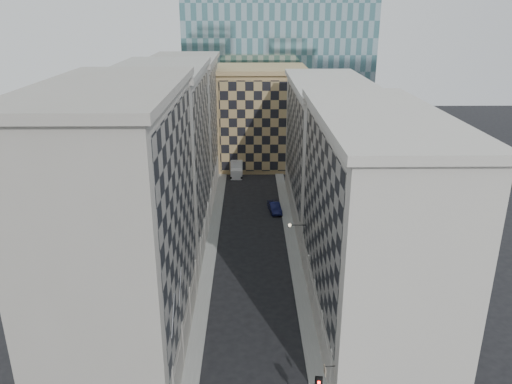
{
  "coord_description": "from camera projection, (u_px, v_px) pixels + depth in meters",
  "views": [
    {
      "loc": [
        -0.28,
        -26.96,
        28.97
      ],
      "look_at": [
        0.28,
        13.75,
        13.96
      ],
      "focal_mm": 35.0,
      "sensor_mm": 36.0,
      "label": 1
    }
  ],
  "objects": [
    {
      "name": "bldg_left_b",
      "position": [
        165.0,
        159.0,
        62.22
      ],
      "size": [
        10.8,
        22.8,
        22.7
      ],
      "color": "#9C9891",
      "rests_on": "ground"
    },
    {
      "name": "box_truck",
      "position": [
        237.0,
        169.0,
        91.8
      ],
      "size": [
        2.21,
        5.34,
        2.92
      ],
      "rotation": [
        0.0,
        0.0,
        -0.01
      ],
      "color": "silver",
      "rests_on": "ground"
    },
    {
      "name": "bldg_right_b",
      "position": [
        327.0,
        150.0,
        71.45
      ],
      "size": [
        10.8,
        28.8,
        19.7
      ],
      "color": "beige",
      "rests_on": "ground"
    },
    {
      "name": "shop_sign",
      "position": [
        325.0,
        370.0,
        36.87
      ],
      "size": [
        0.78,
        0.65,
        0.73
      ],
      "rotation": [
        0.0,
        0.0,
        0.05
      ],
      "color": "black",
      "rests_on": "ground"
    },
    {
      "name": "sidewalk_east",
      "position": [
        293.0,
        250.0,
        63.5
      ],
      "size": [
        1.5,
        100.0,
        0.15
      ],
      "primitive_type": "cube",
      "color": "gray",
      "rests_on": "ground"
    },
    {
      "name": "tan_block",
      "position": [
        261.0,
        117.0,
        95.78
      ],
      "size": [
        16.8,
        14.8,
        18.8
      ],
      "color": "tan",
      "rests_on": "ground"
    },
    {
      "name": "bldg_right_a",
      "position": [
        371.0,
        224.0,
        45.96
      ],
      "size": [
        10.8,
        26.8,
        20.7
      ],
      "color": "beige",
      "rests_on": "ground"
    },
    {
      "name": "sidewalk_west",
      "position": [
        211.0,
        250.0,
        63.37
      ],
      "size": [
        1.5,
        100.0,
        0.15
      ],
      "primitive_type": "cube",
      "color": "gray",
      "rests_on": "ground"
    },
    {
      "name": "church_tower",
      "position": [
        250.0,
        19.0,
        102.92
      ],
      "size": [
        7.2,
        7.2,
        51.5
      ],
      "color": "#2C2722",
      "rests_on": "ground"
    },
    {
      "name": "flagpoles_left",
      "position": [
        177.0,
        300.0,
        38.1
      ],
      "size": [
        0.1,
        6.33,
        2.33
      ],
      "color": "gray",
      "rests_on": "ground"
    },
    {
      "name": "bldg_left_c",
      "position": [
        186.0,
        124.0,
        83.03
      ],
      "size": [
        10.8,
        22.8,
        21.7
      ],
      "color": "gray",
      "rests_on": "ground"
    },
    {
      "name": "bracket_lamp",
      "position": [
        291.0,
        225.0,
        55.75
      ],
      "size": [
        1.98,
        0.36,
        0.36
      ],
      "color": "black",
      "rests_on": "ground"
    },
    {
      "name": "dark_car",
      "position": [
        275.0,
        207.0,
        75.31
      ],
      "size": [
        2.17,
        4.69,
        1.49
      ],
      "primitive_type": "imported",
      "rotation": [
        0.0,
        0.0,
        0.14
      ],
      "color": "#10143C",
      "rests_on": "ground"
    },
    {
      "name": "bldg_left_a",
      "position": [
        122.0,
        228.0,
        41.41
      ],
      "size": [
        10.8,
        22.8,
        23.7
      ],
      "color": "gray",
      "rests_on": "ground"
    }
  ]
}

